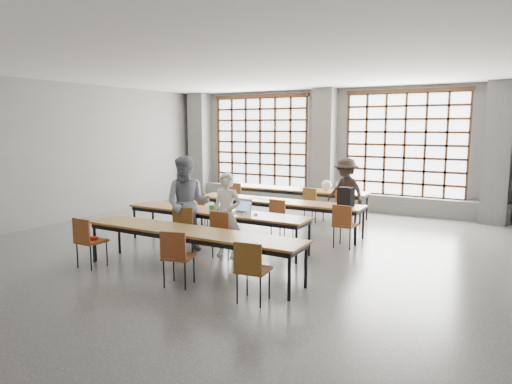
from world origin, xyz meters
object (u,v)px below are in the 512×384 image
at_px(chair_back_left, 238,195).
at_px(chair_mid_centre, 280,215).
at_px(desk_row_d, 190,234).
at_px(mouse, 256,214).
at_px(chair_front_left, 185,224).
at_px(plastic_bag, 327,185).
at_px(desk_row_c, 215,214).
at_px(chair_near_left, 87,237).
at_px(student_back, 346,191).
at_px(laptop_back, 343,189).
at_px(green_box, 215,208).
at_px(chair_near_mid, 177,253).
at_px(chair_mid_left, 203,207).
at_px(chair_near_right, 251,265).
at_px(laptop_front, 242,209).
at_px(student_male, 227,215).
at_px(chair_front_right, 223,229).
at_px(red_pouch, 91,239).
at_px(backpack, 346,197).
at_px(chair_back_mid, 312,201).
at_px(chair_back_right, 344,204).
at_px(phone, 220,212).
at_px(chair_mid_right, 344,222).
at_px(desk_row_a, 294,191).
at_px(desk_row_b, 277,203).
at_px(student_female, 188,204).

relative_size(chair_back_left, chair_mid_centre, 1.00).
distance_m(desk_row_d, mouse, 1.65).
relative_size(chair_front_left, plastic_bag, 3.08).
xyz_separation_m(desk_row_c, chair_near_left, (-1.07, -2.27, -0.13)).
bearing_deg(student_back, chair_back_left, -155.48).
xyz_separation_m(desk_row_c, laptop_back, (1.35, 3.87, 0.13)).
bearing_deg(green_box, desk_row_c, -57.99).
distance_m(chair_near_left, chair_near_mid, 1.92).
xyz_separation_m(chair_mid_left, chair_near_right, (3.26, -3.40, 0.00)).
height_order(laptop_front, laptop_back, same).
distance_m(student_male, laptop_front, 0.61).
height_order(chair_front_right, chair_near_right, same).
bearing_deg(red_pouch, green_box, 65.88).
relative_size(chair_near_mid, red_pouch, 4.40).
bearing_deg(backpack, chair_mid_centre, -138.92).
xyz_separation_m(chair_back_mid, chair_near_left, (-1.87, -5.40, 0.00)).
xyz_separation_m(chair_back_right, backpack, (0.47, -1.33, 0.39)).
distance_m(student_male, phone, 0.58).
height_order(chair_mid_centre, laptop_back, laptop_back).
bearing_deg(chair_mid_right, chair_near_mid, -113.16).
height_order(chair_near_right, student_male, student_male).
bearing_deg(student_male, plastic_bag, 78.10).
bearing_deg(chair_back_mid, green_box, -105.61).
bearing_deg(desk_row_c, desk_row_a, 89.67).
xyz_separation_m(chair_near_mid, laptop_back, (0.49, 6.13, 0.25)).
bearing_deg(chair_back_mid, chair_mid_left, -133.67).
relative_size(backpack, red_pouch, 2.00).
xyz_separation_m(chair_near_left, red_pouch, (0.00, 0.08, -0.04)).
xyz_separation_m(laptop_front, phone, (-0.38, -0.21, -0.05)).
distance_m(chair_mid_left, chair_near_right, 4.70).
height_order(desk_row_b, green_box, green_box).
xyz_separation_m(chair_back_mid, chair_mid_centre, (0.10, -2.01, 0.00)).
relative_size(student_female, red_pouch, 9.21).
height_order(chair_mid_left, chair_mid_centre, same).
bearing_deg(student_male, desk_row_a, 90.09).
bearing_deg(laptop_back, chair_back_mid, -126.54).
bearing_deg(plastic_bag, phone, -100.73).
relative_size(chair_front_right, chair_near_right, 1.00).
relative_size(chair_mid_left, green_box, 3.52).
relative_size(desk_row_c, plastic_bag, 13.99).
bearing_deg(chair_back_left, chair_front_right, -62.12).
bearing_deg(chair_near_mid, chair_near_right, -0.09).
distance_m(chair_near_left, student_female, 1.96).
distance_m(chair_front_right, mouse, 0.73).
bearing_deg(chair_near_right, chair_mid_right, 87.27).
distance_m(chair_mid_centre, chair_mid_right, 1.41).
distance_m(phone, backpack, 2.72).
bearing_deg(red_pouch, chair_back_right, 63.09).
height_order(chair_near_left, chair_near_mid, same).
bearing_deg(desk_row_c, chair_front_right, -46.31).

